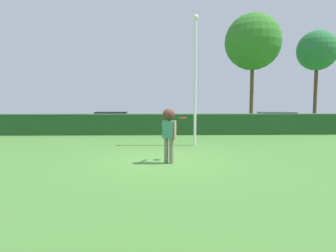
{
  "coord_description": "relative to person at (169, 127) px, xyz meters",
  "views": [
    {
      "loc": [
        -0.16,
        -10.14,
        2.12
      ],
      "look_at": [
        0.12,
        0.69,
        1.15
      ],
      "focal_mm": 32.25,
      "sensor_mm": 36.0,
      "label": 1
    }
  ],
  "objects": [
    {
      "name": "oak_tree",
      "position": [
        13.09,
        15.92,
        4.99
      ],
      "size": [
        3.37,
        3.37,
        7.94
      ],
      "color": "brown",
      "rests_on": "ground"
    },
    {
      "name": "hedge_row",
      "position": [
        -0.13,
        8.2,
        -0.6
      ],
      "size": [
        25.47,
        0.9,
        1.23
      ],
      "primitive_type": "cube",
      "color": "#245024",
      "rests_on": "ground"
    },
    {
      "name": "maple_tree",
      "position": [
        6.49,
        12.42,
        5.05
      ],
      "size": [
        4.08,
        4.08,
        8.32
      ],
      "color": "brown",
      "rests_on": "ground"
    },
    {
      "name": "person",
      "position": [
        0.0,
        0.0,
        0.0
      ],
      "size": [
        0.48,
        0.84,
        1.82
      ],
      "color": "#767359",
      "rests_on": "ground"
    },
    {
      "name": "lamppost",
      "position": [
        1.3,
        3.83,
        2.03
      ],
      "size": [
        0.24,
        0.24,
        5.85
      ],
      "color": "silver",
      "rests_on": "ground"
    },
    {
      "name": "ground_plane",
      "position": [
        -0.13,
        0.3,
        -1.21
      ],
      "size": [
        60.0,
        60.0,
        0.0
      ],
      "primitive_type": "plane",
      "color": "#477B34"
    },
    {
      "name": "parked_car_white",
      "position": [
        7.61,
        10.37,
        -0.53
      ],
      "size": [
        4.26,
        1.94,
        1.25
      ],
      "color": "white",
      "rests_on": "ground"
    },
    {
      "name": "parked_car_red",
      "position": [
        -3.7,
        11.52,
        -0.53
      ],
      "size": [
        4.26,
        1.92,
        1.25
      ],
      "color": "#B21E1E",
      "rests_on": "ground"
    },
    {
      "name": "frisbee",
      "position": [
        0.49,
        0.53,
        0.26
      ],
      "size": [
        0.28,
        0.28,
        0.06
      ],
      "color": "red"
    }
  ]
}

